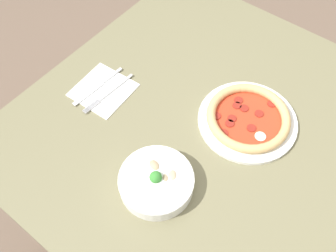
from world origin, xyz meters
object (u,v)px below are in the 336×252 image
object	(u,v)px
bowl	(156,181)
fork	(109,92)
pizza	(248,118)
knife	(100,84)

from	to	relation	value
bowl	fork	distance (m)	0.34
bowl	fork	world-z (taller)	bowl
fork	pizza	bearing A→B (deg)	117.89
fork	bowl	bearing A→B (deg)	68.24
fork	knife	world-z (taller)	same
knife	pizza	bearing A→B (deg)	114.97
knife	fork	bearing A→B (deg)	86.15
pizza	knife	distance (m)	0.46
knife	bowl	bearing A→B (deg)	70.29
bowl	pizza	bearing A→B (deg)	-104.28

